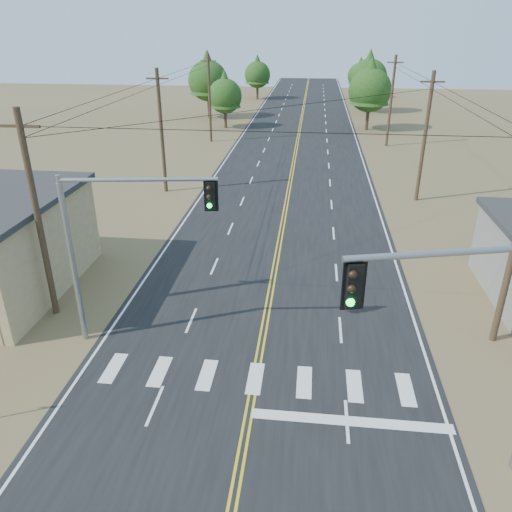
# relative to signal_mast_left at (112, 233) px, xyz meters

# --- Properties ---
(road) EXTENTS (15.00, 200.00, 0.02)m
(road) POSITION_rel_signal_mast_left_xyz_m (6.26, 19.75, -5.21)
(road) COLOR black
(road) RESTS_ON ground
(utility_pole_left_near) EXTENTS (1.80, 0.30, 10.00)m
(utility_pole_left_near) POSITION_rel_signal_mast_left_xyz_m (-4.24, 1.75, -0.11)
(utility_pole_left_near) COLOR #4C3826
(utility_pole_left_near) RESTS_ON ground
(utility_pole_left_mid) EXTENTS (1.80, 0.30, 10.00)m
(utility_pole_left_mid) POSITION_rel_signal_mast_left_xyz_m (-4.24, 21.75, -0.11)
(utility_pole_left_mid) COLOR #4C3826
(utility_pole_left_mid) RESTS_ON ground
(utility_pole_left_far) EXTENTS (1.80, 0.30, 10.00)m
(utility_pole_left_far) POSITION_rel_signal_mast_left_xyz_m (-4.24, 41.75, -0.11)
(utility_pole_left_far) COLOR #4C3826
(utility_pole_left_far) RESTS_ON ground
(utility_pole_right_mid) EXTENTS (1.80, 0.30, 10.00)m
(utility_pole_right_mid) POSITION_rel_signal_mast_left_xyz_m (16.76, 21.75, -0.11)
(utility_pole_right_mid) COLOR #4C3826
(utility_pole_right_mid) RESTS_ON ground
(utility_pole_right_far) EXTENTS (1.80, 0.30, 10.00)m
(utility_pole_right_far) POSITION_rel_signal_mast_left_xyz_m (16.76, 41.75, -0.11)
(utility_pole_right_far) COLOR #4C3826
(utility_pole_right_far) RESTS_ON ground
(signal_mast_left) EXTENTS (6.40, 1.14, 7.72)m
(signal_mast_left) POSITION_rel_signal_mast_left_xyz_m (0.00, 0.00, 0.00)
(signal_mast_left) COLOR gray
(signal_mast_left) RESTS_ON ground
(signal_mast_right) EXTENTS (6.31, 1.96, 8.18)m
(signal_mast_right) POSITION_rel_signal_mast_left_xyz_m (13.37, -6.19, 0.28)
(signal_mast_right) COLOR gray
(signal_mast_right) RESTS_ON ground
(tree_left_near) EXTENTS (4.58, 4.58, 7.63)m
(tree_left_near) POSITION_rel_signal_mast_left_xyz_m (-3.94, 50.57, -0.56)
(tree_left_near) COLOR #3F2D1E
(tree_left_near) RESTS_ON ground
(tree_left_mid) EXTENTS (5.85, 5.85, 9.75)m
(tree_left_mid) POSITION_rel_signal_mast_left_xyz_m (-7.74, 58.10, 0.74)
(tree_left_mid) COLOR #3F2D1E
(tree_left_mid) RESTS_ON ground
(tree_left_far) EXTENTS (4.78, 4.78, 7.97)m
(tree_left_far) POSITION_rel_signal_mast_left_xyz_m (-2.74, 79.38, -0.35)
(tree_left_far) COLOR #3F2D1E
(tree_left_far) RESTS_ON ground
(tree_right_near) EXTENTS (5.59, 5.59, 9.31)m
(tree_right_near) POSITION_rel_signal_mast_left_xyz_m (15.26, 51.28, 0.47)
(tree_right_near) COLOR #3F2D1E
(tree_right_near) RESTS_ON ground
(tree_right_mid) EXTENTS (5.76, 5.76, 9.60)m
(tree_right_mid) POSITION_rel_signal_mast_left_xyz_m (16.40, 66.19, 0.65)
(tree_right_mid) COLOR #3F2D1E
(tree_right_mid) RESTS_ON ground
(tree_right_far) EXTENTS (4.50, 4.50, 7.51)m
(tree_right_far) POSITION_rel_signal_mast_left_xyz_m (16.34, 82.67, -0.63)
(tree_right_far) COLOR #3F2D1E
(tree_right_far) RESTS_ON ground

